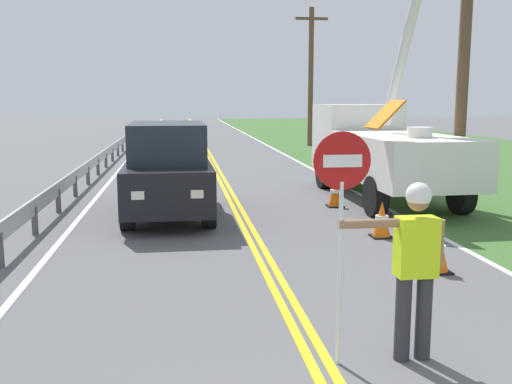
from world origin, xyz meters
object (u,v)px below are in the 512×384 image
traffic_cone_tail (335,193)px  traffic_cone_lead (437,251)px  utility_bucket_truck (380,144)px  oncoming_suv_nearest (168,169)px  traffic_cone_mid (382,220)px  utility_pole_near (465,37)px  utility_pole_mid (311,74)px  flagger_worker (415,260)px  stop_sign_paddle (341,196)px

traffic_cone_tail → traffic_cone_lead: bearing=-88.9°
utility_bucket_truck → oncoming_suv_nearest: 5.89m
traffic_cone_lead → traffic_cone_tail: 5.57m
oncoming_suv_nearest → traffic_cone_mid: bearing=-33.3°
utility_pole_near → traffic_cone_mid: utility_pole_near is taller
utility_pole_mid → traffic_cone_lead: size_ratio=10.78×
flagger_worker → traffic_cone_lead: flagger_worker is taller
utility_pole_mid → traffic_cone_lead: utility_pole_mid is taller
flagger_worker → oncoming_suv_nearest: bearing=108.1°
stop_sign_paddle → traffic_cone_tail: (2.24, 8.42, -1.37)m
utility_pole_mid → traffic_cone_tail: 19.13m
traffic_cone_tail → traffic_cone_mid: bearing=-89.3°
flagger_worker → utility_bucket_truck: bearing=72.7°
oncoming_suv_nearest → traffic_cone_lead: bearing=-50.3°
stop_sign_paddle → utility_bucket_truck: size_ratio=0.34×
flagger_worker → stop_sign_paddle: size_ratio=0.78×
traffic_cone_mid → traffic_cone_lead: bearing=-88.4°
flagger_worker → stop_sign_paddle: bearing=-179.7°
flagger_worker → stop_sign_paddle: (-0.77, -0.00, 0.66)m
stop_sign_paddle → utility_pole_near: (5.16, 7.97, 2.35)m
stop_sign_paddle → traffic_cone_mid: 5.82m
utility_bucket_truck → utility_pole_mid: 17.51m
utility_bucket_truck → utility_pole_near: bearing=-50.9°
traffic_cone_lead → traffic_cone_tail: bearing=91.1°
stop_sign_paddle → traffic_cone_lead: (2.34, 2.86, -1.37)m
utility_pole_mid → traffic_cone_lead: (-3.40, -24.02, -3.62)m
utility_bucket_truck → traffic_cone_tail: (-1.55, -1.25, -1.10)m
utility_pole_near → stop_sign_paddle: bearing=-122.9°
traffic_cone_lead → flagger_worker: bearing=-118.9°
traffic_cone_lead → traffic_cone_tail: size_ratio=1.00×
traffic_cone_lead → traffic_cone_mid: same height
oncoming_suv_nearest → utility_pole_mid: utility_pole_mid is taller
oncoming_suv_nearest → traffic_cone_mid: 4.94m
flagger_worker → traffic_cone_mid: flagger_worker is taller
oncoming_suv_nearest → traffic_cone_mid: size_ratio=6.61×
oncoming_suv_nearest → utility_pole_near: size_ratio=0.60×
flagger_worker → utility_bucket_truck: (3.02, 9.66, 0.39)m
stop_sign_paddle → traffic_cone_mid: bearing=66.2°
flagger_worker → traffic_cone_tail: (1.47, 8.42, -0.71)m
flagger_worker → traffic_cone_tail: bearing=80.1°
oncoming_suv_nearest → utility_pole_mid: bearing=68.4°
flagger_worker → traffic_cone_mid: size_ratio=2.61×
utility_pole_mid → oncoming_suv_nearest: bearing=-111.6°
traffic_cone_lead → traffic_cone_tail: (-0.10, 5.56, 0.00)m
utility_bucket_truck → traffic_cone_lead: bearing=-102.0°
oncoming_suv_nearest → traffic_cone_tail: oncoming_suv_nearest is taller
traffic_cone_mid → traffic_cone_tail: same height
traffic_cone_tail → utility_bucket_truck: bearing=38.9°
stop_sign_paddle → utility_pole_near: size_ratio=0.30×
flagger_worker → oncoming_suv_nearest: 8.26m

